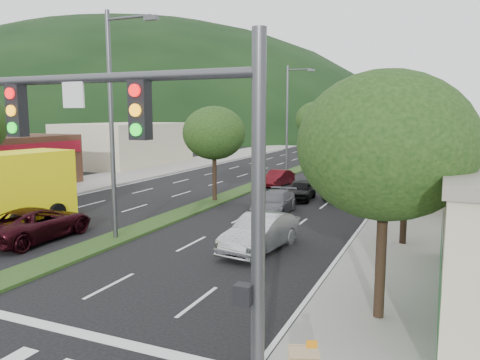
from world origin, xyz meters
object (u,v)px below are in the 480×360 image
at_px(tree_r_a, 386,146).
at_px(tree_r_e, 429,122).
at_px(streetlight_near, 115,115).
at_px(tree_med_near, 214,133).
at_px(car_queue_d, 336,173).
at_px(tree_med_far, 317,119).
at_px(car_queue_a, 301,190).
at_px(tree_r_c, 418,130).
at_px(tree_r_b, 408,128).
at_px(suv_maroon, 37,223).
at_px(streetlight_mid, 289,114).
at_px(car_queue_c, 278,178).
at_px(box_truck, 5,193).
at_px(sedan_silver, 260,232).
at_px(traffic_signal, 175,170).
at_px(car_queue_b, 274,203).
at_px(motorhome, 358,168).
at_px(tree_r_d, 425,120).

bearing_deg(tree_r_a, tree_r_e, 90.00).
xyz_separation_m(tree_r_e, streetlight_near, (-11.79, -32.00, 0.69)).
height_order(tree_med_near, car_queue_d, tree_med_near).
relative_size(tree_med_far, car_queue_a, 1.81).
height_order(tree_r_a, tree_med_far, tree_med_far).
height_order(tree_r_c, streetlight_near, streetlight_near).
xyz_separation_m(tree_med_near, streetlight_near, (0.21, -10.00, 1.16)).
xyz_separation_m(tree_r_b, suv_maroon, (-15.24, -5.43, -4.29)).
relative_size(streetlight_mid, car_queue_d, 2.16).
distance_m(tree_r_a, car_queue_c, 24.71).
xyz_separation_m(tree_r_e, suv_maroon, (-15.24, -33.43, -4.15)).
bearing_deg(box_truck, sedan_silver, -168.45).
bearing_deg(tree_med_near, tree_med_far, 90.00).
height_order(traffic_signal, car_queue_d, traffic_signal).
distance_m(tree_r_c, car_queue_d, 13.61).
distance_m(tree_r_a, box_truck, 19.06).
bearing_deg(car_queue_b, tree_r_b, -32.31).
bearing_deg(motorhome, box_truck, -126.98).
distance_m(tree_r_e, box_truck, 37.34).
bearing_deg(motorhome, tree_r_c, -45.69).
xyz_separation_m(streetlight_near, car_queue_d, (4.91, 23.00, -4.94)).
height_order(tree_med_near, car_queue_c, tree_med_near).
bearing_deg(motorhome, sedan_silver, -91.55).
bearing_deg(car_queue_d, traffic_signal, -88.42).
relative_size(tree_r_b, car_queue_c, 1.82).
relative_size(tree_r_b, box_truck, 0.89).
xyz_separation_m(tree_r_e, tree_med_far, (-12.00, 4.00, 0.11)).
xyz_separation_m(tree_r_c, tree_r_d, (0.00, 10.00, 0.43)).
distance_m(tree_r_d, streetlight_near, 24.97).
height_order(car_queue_c, motorhome, motorhome).
xyz_separation_m(tree_r_c, tree_med_far, (-12.00, 24.00, 0.26)).
bearing_deg(tree_med_near, car_queue_c, 78.96).
height_order(tree_r_b, car_queue_b, tree_r_b).
height_order(tree_r_d, streetlight_near, streetlight_near).
distance_m(tree_med_far, car_queue_c, 18.59).
relative_size(tree_r_d, car_queue_a, 1.87).
xyz_separation_m(tree_r_a, car_queue_b, (-7.22, 12.00, -4.17)).
bearing_deg(tree_r_b, box_truck, -166.86).
bearing_deg(tree_r_d, car_queue_c, -159.03).
height_order(tree_r_d, sedan_silver, tree_r_d).
relative_size(sedan_silver, car_queue_c, 1.21).
distance_m(sedan_silver, car_queue_c, 17.70).
relative_size(streetlight_mid, suv_maroon, 1.86).
xyz_separation_m(car_queue_a, car_queue_d, (0.21, 10.00, -0.01)).
bearing_deg(box_truck, streetlight_mid, -99.05).
xyz_separation_m(tree_r_a, car_queue_d, (-6.89, 27.00, -4.18)).
distance_m(car_queue_a, car_queue_b, 5.00).
height_order(tree_r_e, car_queue_b, tree_r_e).
bearing_deg(suv_maroon, tree_r_d, -123.72).
height_order(tree_r_e, car_queue_a, tree_r_e).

